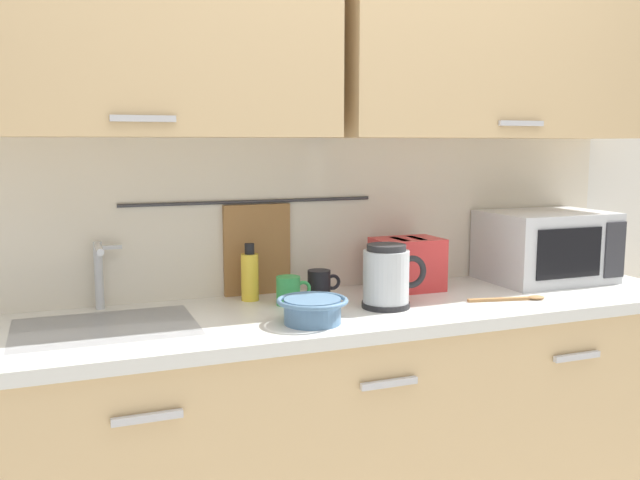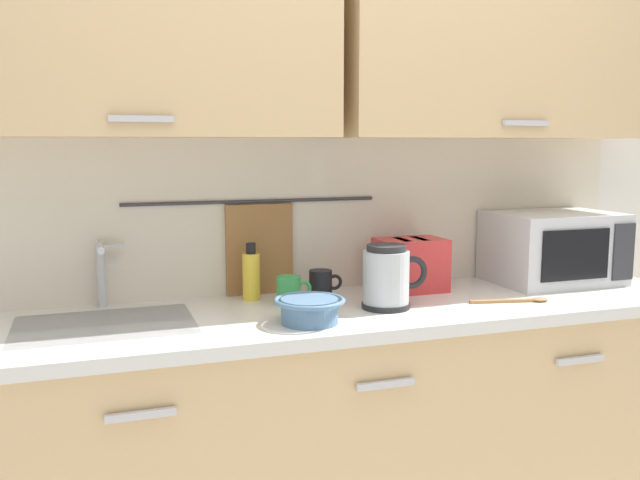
% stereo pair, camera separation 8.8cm
% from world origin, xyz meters
% --- Properties ---
extents(counter_unit, '(2.53, 0.64, 0.90)m').
position_xyz_m(counter_unit, '(-0.01, 0.30, 0.46)').
color(counter_unit, tan).
rests_on(counter_unit, ground).
extents(back_wall_assembly, '(3.70, 0.41, 2.50)m').
position_xyz_m(back_wall_assembly, '(-0.00, 0.53, 1.52)').
color(back_wall_assembly, silver).
rests_on(back_wall_assembly, ground).
extents(sink_faucet, '(0.09, 0.17, 0.22)m').
position_xyz_m(sink_faucet, '(-0.76, 0.53, 1.04)').
color(sink_faucet, '#B2B5BA').
rests_on(sink_faucet, counter_unit).
extents(microwave, '(0.46, 0.35, 0.27)m').
position_xyz_m(microwave, '(0.89, 0.41, 1.04)').
color(microwave, silver).
rests_on(microwave, counter_unit).
extents(electric_kettle, '(0.23, 0.16, 0.21)m').
position_xyz_m(electric_kettle, '(0.12, 0.24, 1.00)').
color(electric_kettle, black).
rests_on(electric_kettle, counter_unit).
extents(dish_soap_bottle, '(0.06, 0.06, 0.20)m').
position_xyz_m(dish_soap_bottle, '(-0.27, 0.50, 0.99)').
color(dish_soap_bottle, yellow).
rests_on(dish_soap_bottle, counter_unit).
extents(mug_near_sink, '(0.12, 0.08, 0.09)m').
position_xyz_m(mug_near_sink, '(-0.17, 0.39, 0.95)').
color(mug_near_sink, green).
rests_on(mug_near_sink, counter_unit).
extents(mixing_bowl, '(0.21, 0.21, 0.08)m').
position_xyz_m(mixing_bowl, '(-0.18, 0.14, 0.94)').
color(mixing_bowl, '#4C7093').
rests_on(mixing_bowl, counter_unit).
extents(toaster, '(0.26, 0.17, 0.19)m').
position_xyz_m(toaster, '(0.30, 0.45, 1.00)').
color(toaster, red).
rests_on(toaster, counter_unit).
extents(mug_by_kettle, '(0.12, 0.08, 0.09)m').
position_xyz_m(mug_by_kettle, '(-0.04, 0.45, 0.95)').
color(mug_by_kettle, black).
rests_on(mug_by_kettle, counter_unit).
extents(wooden_spoon, '(0.28, 0.09, 0.01)m').
position_xyz_m(wooden_spoon, '(0.57, 0.16, 0.91)').
color(wooden_spoon, '#9E7042').
rests_on(wooden_spoon, counter_unit).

